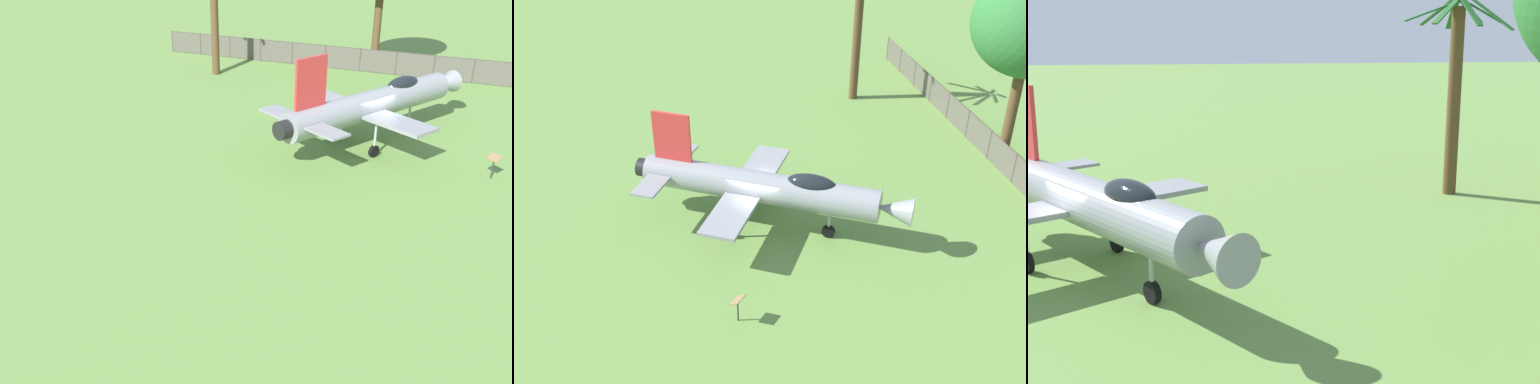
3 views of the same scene
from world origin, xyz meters
The scene contains 4 objects.
ground_plane centered at (0.00, 0.00, 0.00)m, with size 200.00×200.00×0.00m, color #668E42.
display_jet centered at (0.30, 0.21, 2.09)m, with size 11.54×9.44×5.07m.
palm_tree centered at (-7.97, 13.38, 4.11)m, with size 4.01×3.86×8.05m.
info_plaque centered at (4.64, -4.42, 0.85)m, with size 0.60×0.71×1.14m.
Camera 2 is at (19.89, -14.40, 17.19)m, focal length 45.31 mm.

